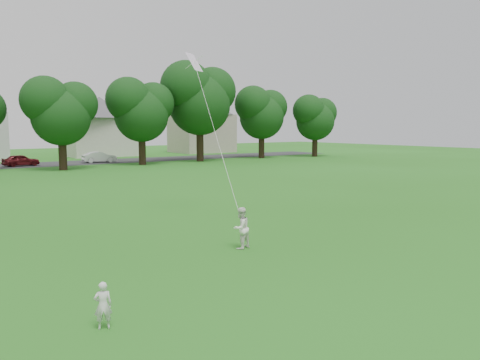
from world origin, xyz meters
TOP-DOWN VIEW (x-y plane):
  - ground at (0.00, 0.00)m, footprint 160.00×160.00m
  - toddler at (-3.27, -1.06)m, footprint 0.41×0.33m
  - older_boy at (2.56, 2.22)m, footprint 0.77×0.66m
  - kite at (3.61, 5.39)m, footprint 1.60×3.63m
  - tree_row at (2.48, 35.57)m, footprint 82.15×8.15m

SIDE VIEW (x-z plane):
  - ground at x=0.00m, z-range 0.00..0.00m
  - toddler at x=-3.27m, z-range 0.00..0.96m
  - older_boy at x=2.56m, z-range 0.00..1.37m
  - kite at x=3.61m, z-range -0.53..8.35m
  - tree_row at x=2.48m, z-range 0.72..12.26m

